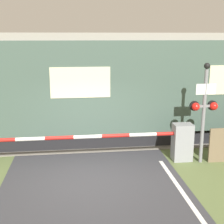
{
  "coord_description": "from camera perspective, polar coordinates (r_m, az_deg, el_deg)",
  "views": [
    {
      "loc": [
        -0.45,
        -7.91,
        3.88
      ],
      "look_at": [
        0.73,
        1.67,
        1.5
      ],
      "focal_mm": 50.0,
      "sensor_mm": 36.0,
      "label": 1
    }
  ],
  "objects": [
    {
      "name": "ground_plane",
      "position": [
        8.82,
        -3.48,
        -12.25
      ],
      "size": [
        80.0,
        80.0,
        0.0
      ],
      "primitive_type": "plane",
      "color": "#5B6B3D"
    },
    {
      "name": "track_bed",
      "position": [
        12.19,
        -4.58,
        -4.63
      ],
      "size": [
        36.0,
        3.2,
        0.13
      ],
      "color": "slate",
      "rests_on": "ground_plane"
    },
    {
      "name": "train",
      "position": [
        11.7,
        -5.94,
        4.67
      ],
      "size": [
        19.38,
        3.02,
        3.96
      ],
      "color": "black",
      "rests_on": "ground_plane"
    },
    {
      "name": "crossing_barrier",
      "position": [
        9.94,
        9.68,
        -5.27
      ],
      "size": [
        6.35,
        0.44,
        1.19
      ],
      "color": "gray",
      "rests_on": "ground_plane"
    },
    {
      "name": "signal_post",
      "position": [
        9.8,
        16.51,
        0.85
      ],
      "size": [
        0.87,
        0.26,
        3.1
      ],
      "color": "gray",
      "rests_on": "ground_plane"
    }
  ]
}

